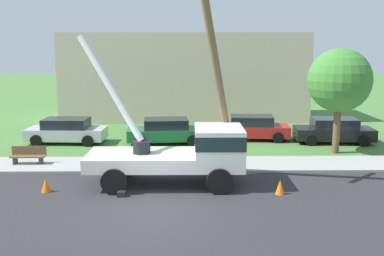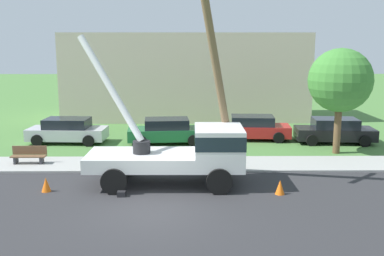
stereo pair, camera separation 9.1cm
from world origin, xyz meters
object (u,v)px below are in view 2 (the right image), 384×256
traffic_cone_ahead (280,187)px  parked_sedan_black (335,131)px  parked_sedan_red (252,128)px  leaning_utility_pole (217,73)px  roadside_tree_near (340,81)px  traffic_cone_behind (46,185)px  park_bench (29,156)px  parked_sedan_silver (68,131)px  traffic_cone_curbside (224,169)px  parked_sedan_green (167,131)px  utility_truck (186,150)px

traffic_cone_ahead → parked_sedan_black: (4.96, 8.92, 0.43)m
parked_sedan_red → parked_sedan_black: 4.70m
leaning_utility_pole → parked_sedan_red: 9.10m
leaning_utility_pole → parked_sedan_black: leaning_utility_pole is taller
leaning_utility_pole → roadside_tree_near: (6.55, 4.45, -0.69)m
traffic_cone_behind → park_bench: (-1.98, 3.83, 0.18)m
traffic_cone_behind → roadside_tree_near: (13.19, 6.06, 3.49)m
parked_sedan_silver → traffic_cone_behind: bearing=-80.4°
traffic_cone_behind → traffic_cone_curbside: 7.33m
parked_sedan_green → roadside_tree_near: bearing=-15.4°
utility_truck → parked_sedan_red: 9.46m
traffic_cone_behind → parked_sedan_green: (4.25, 8.52, 0.43)m
roadside_tree_near → leaning_utility_pole: bearing=-145.8°
parked_sedan_green → parked_sedan_black: (9.63, 0.00, 0.00)m
parked_sedan_silver → leaning_utility_pole: bearing=-41.1°
leaning_utility_pole → traffic_cone_ahead: bearing=-41.4°
parked_sedan_silver → parked_sedan_green: bearing=-1.7°
traffic_cone_ahead → leaning_utility_pole: bearing=138.6°
utility_truck → roadside_tree_near: 9.66m
traffic_cone_curbside → park_bench: bearing=169.4°
traffic_cone_ahead → traffic_cone_curbside: bearing=127.0°
parked_sedan_green → roadside_tree_near: 9.76m
parked_sedan_green → parked_sedan_red: same height
traffic_cone_curbside → parked_sedan_green: size_ratio=0.12×
parked_sedan_silver → park_bench: parked_sedan_silver is taller
utility_truck → parked_sedan_black: (8.49, 7.65, -0.70)m
park_bench → roadside_tree_near: 15.69m
parked_sedan_green → roadside_tree_near: roadside_tree_near is taller
parked_sedan_silver → parked_sedan_black: size_ratio=0.99×
utility_truck → traffic_cone_ahead: bearing=-19.8°
park_bench → parked_sedan_red: bearing=26.6°
traffic_cone_curbside → parked_sedan_silver: parked_sedan_silver is taller
traffic_cone_curbside → parked_sedan_black: 9.39m
leaning_utility_pole → traffic_cone_ahead: (2.28, -2.02, -4.17)m
parked_sedan_red → parked_sedan_black: bearing=-11.7°
leaning_utility_pole → roadside_tree_near: leaning_utility_pole is taller
traffic_cone_curbside → leaning_utility_pole: bearing=-123.6°
parked_sedan_black → parked_sedan_silver: bearing=179.4°
utility_truck → parked_sedan_red: bearing=65.6°
parked_sedan_black → roadside_tree_near: size_ratio=0.84×
traffic_cone_behind → parked_sedan_silver: bearing=99.6°
parked_sedan_black → park_bench: parked_sedan_black is taller
traffic_cone_ahead → roadside_tree_near: (4.26, 6.46, 3.49)m
utility_truck → park_bench: utility_truck is taller
traffic_cone_ahead → roadside_tree_near: roadside_tree_near is taller
utility_truck → traffic_cone_ahead: utility_truck is taller
traffic_cone_ahead → parked_sedan_silver: size_ratio=0.12×
parked_sedan_silver → parked_sedan_green: 5.72m
utility_truck → traffic_cone_ahead: 3.92m
parked_sedan_red → traffic_cone_curbside: bearing=-107.3°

